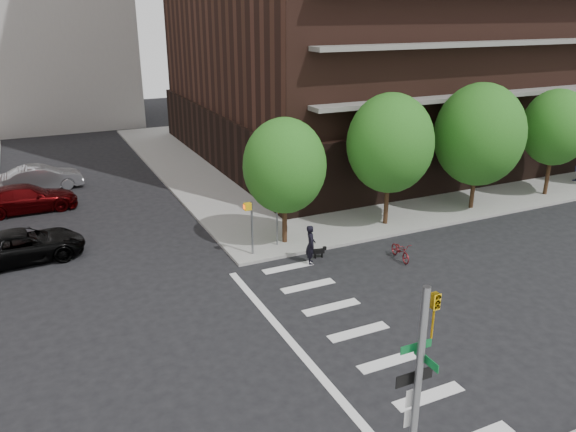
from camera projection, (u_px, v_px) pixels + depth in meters
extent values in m
plane|color=black|center=(284.00, 352.00, 19.19)|extent=(120.00, 120.00, 0.00)
cube|color=gray|center=(387.00, 147.00, 47.31)|extent=(39.00, 33.00, 0.15)
cube|color=silver|center=(429.00, 396.00, 16.99)|extent=(2.40, 0.50, 0.01)
cube|color=silver|center=(390.00, 361.00, 18.69)|extent=(2.40, 0.50, 0.01)
cube|color=silver|center=(358.00, 332.00, 20.39)|extent=(2.40, 0.50, 0.01)
cube|color=silver|center=(331.00, 307.00, 22.08)|extent=(2.40, 0.50, 0.01)
cube|color=silver|center=(308.00, 286.00, 23.78)|extent=(2.40, 0.50, 0.01)
cube|color=silver|center=(288.00, 267.00, 25.47)|extent=(2.40, 0.50, 0.01)
cube|color=silver|center=(297.00, 349.00, 19.38)|extent=(0.30, 13.00, 0.01)
cube|color=black|center=(359.00, 124.00, 46.01)|extent=(25.50, 25.50, 4.00)
cube|color=maroon|center=(573.00, 121.00, 42.97)|extent=(1.40, 5.00, 0.20)
cylinder|color=#301E11|center=(285.00, 220.00, 27.55)|extent=(0.24, 0.24, 2.30)
sphere|color=#235B19|center=(285.00, 166.00, 26.59)|extent=(4.00, 4.00, 4.00)
cylinder|color=#301E11|center=(387.00, 200.00, 29.90)|extent=(0.24, 0.24, 2.60)
sphere|color=#235B19|center=(390.00, 143.00, 28.83)|extent=(4.50, 4.50, 4.50)
cylinder|color=#301E11|center=(473.00, 189.00, 32.36)|extent=(0.24, 0.24, 2.30)
sphere|color=#235B19|center=(479.00, 135.00, 31.27)|extent=(5.00, 5.00, 5.00)
cylinder|color=#301E11|center=(548.00, 174.00, 34.71)|extent=(0.24, 0.24, 2.60)
sphere|color=#235B19|center=(556.00, 127.00, 33.71)|extent=(4.00, 4.00, 4.00)
cylinder|color=slate|center=(415.00, 417.00, 11.53)|extent=(0.16, 0.16, 6.00)
imported|color=gold|center=(434.00, 317.00, 10.84)|extent=(0.16, 0.20, 1.00)
cube|color=#0A5926|center=(416.00, 347.00, 11.11)|extent=(0.75, 0.02, 0.18)
cube|color=#0A5926|center=(426.00, 359.00, 11.13)|extent=(0.02, 0.75, 0.18)
cube|color=black|center=(414.00, 377.00, 11.32)|extent=(0.90, 0.02, 0.28)
cube|color=silver|center=(412.00, 398.00, 11.50)|extent=(0.32, 0.02, 0.42)
cube|color=silver|center=(411.00, 417.00, 11.67)|extent=(0.32, 0.02, 0.42)
cylinder|color=slate|center=(252.00, 228.00, 26.10)|extent=(0.10, 0.10, 2.60)
cube|color=gold|center=(247.00, 207.00, 25.64)|extent=(0.32, 0.25, 0.32)
cylinder|color=slate|center=(277.00, 224.00, 27.19)|extent=(0.08, 0.08, 2.20)
cube|color=gold|center=(278.00, 207.00, 26.75)|extent=(0.64, 0.02, 0.64)
imported|color=black|center=(23.00, 246.00, 25.93)|extent=(2.83, 5.56, 1.50)
imported|color=#3B0304|center=(27.00, 198.00, 32.29)|extent=(2.34, 5.52, 1.59)
imported|color=gray|center=(42.00, 178.00, 36.13)|extent=(2.07, 5.06, 1.63)
imported|color=maroon|center=(401.00, 251.00, 26.18)|extent=(0.81, 1.73, 0.88)
imported|color=black|center=(311.00, 245.00, 25.60)|extent=(0.80, 0.67, 1.86)
cube|color=black|center=(319.00, 251.00, 26.38)|extent=(0.54, 0.26, 0.21)
cube|color=black|center=(325.00, 248.00, 26.40)|extent=(0.17, 0.15, 0.15)
cylinder|color=black|center=(321.00, 254.00, 26.56)|extent=(0.05, 0.05, 0.23)
cylinder|color=black|center=(316.00, 256.00, 26.35)|extent=(0.05, 0.05, 0.23)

